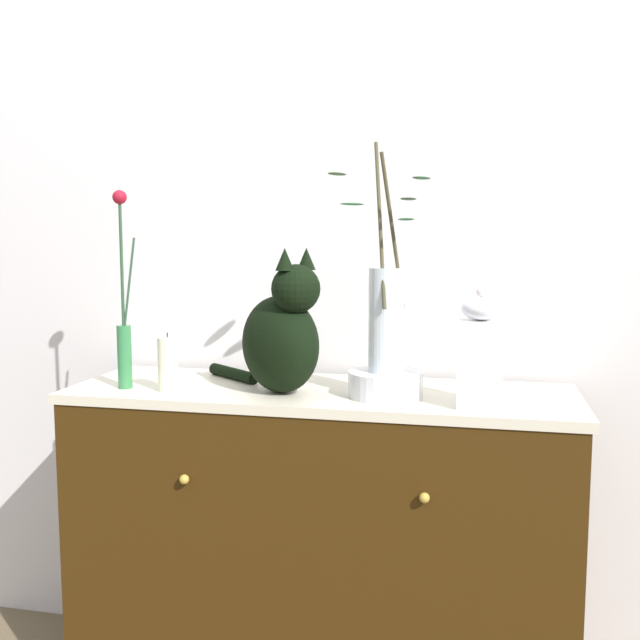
% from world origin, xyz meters
% --- Properties ---
extents(wall_back, '(4.40, 0.08, 2.60)m').
position_xyz_m(wall_back, '(0.00, 0.29, 1.30)').
color(wall_back, silver).
rests_on(wall_back, ground_plane).
extents(sideboard, '(1.30, 0.44, 0.86)m').
position_xyz_m(sideboard, '(0.00, -0.00, 0.43)').
color(sideboard, '#351F07').
rests_on(sideboard, ground_plane).
extents(cat_sitting, '(0.41, 0.35, 0.37)m').
position_xyz_m(cat_sitting, '(-0.08, -0.06, 1.01)').
color(cat_sitting, black).
rests_on(cat_sitting, sideboard).
extents(vase_slim_green, '(0.06, 0.04, 0.51)m').
position_xyz_m(vase_slim_green, '(-0.50, -0.10, 1.03)').
color(vase_slim_green, '#2F7440').
rests_on(vase_slim_green, sideboard).
extents(bowl_porcelain, '(0.18, 0.18, 0.06)m').
position_xyz_m(bowl_porcelain, '(0.18, -0.05, 0.89)').
color(bowl_porcelain, silver).
rests_on(bowl_porcelain, sideboard).
extents(vase_glass_clear, '(0.25, 0.14, 0.56)m').
position_xyz_m(vase_glass_clear, '(0.18, -0.05, 1.07)').
color(vase_glass_clear, silver).
rests_on(vase_glass_clear, bowl_porcelain).
extents(jar_lidded_porcelain, '(0.10, 0.10, 0.28)m').
position_xyz_m(jar_lidded_porcelain, '(0.40, -0.11, 0.98)').
color(jar_lidded_porcelain, white).
rests_on(jar_lidded_porcelain, sideboard).
extents(candle_pillar, '(0.05, 0.05, 0.15)m').
position_xyz_m(candle_pillar, '(-0.37, -0.11, 0.93)').
color(candle_pillar, '#EFE9C2').
rests_on(candle_pillar, sideboard).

